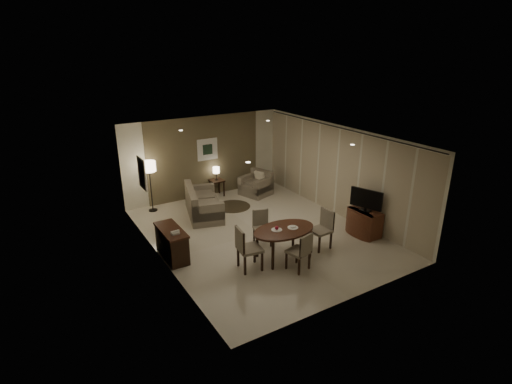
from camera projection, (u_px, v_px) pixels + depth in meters
room_shell at (252, 183)px, 10.78m from camera, size 5.50×7.00×2.70m
taupe_accent at (205, 157)px, 13.25m from camera, size 3.96×0.03×2.70m
curtain_wall at (337, 172)px, 11.78m from camera, size 0.08×6.70×2.58m
curtain_rod at (340, 128)px, 11.32m from camera, size 0.03×6.80×0.03m
art_back_frame at (207, 149)px, 13.19m from camera, size 0.72×0.03×0.72m
art_back_canvas at (208, 149)px, 13.18m from camera, size 0.34×0.01×0.34m
art_left_frame at (142, 174)px, 9.92m from camera, size 0.03×0.60×0.80m
art_left_canvas at (142, 173)px, 9.93m from camera, size 0.01×0.46×0.64m
downlight_nl at (248, 162)px, 7.87m from camera, size 0.10×0.10×0.01m
downlight_nr at (352, 145)px, 9.24m from camera, size 0.10×0.10×0.01m
downlight_fl at (181, 130)px, 10.75m from camera, size 0.10×0.10×0.01m
downlight_fr at (268, 121)px, 12.12m from camera, size 0.10×0.10×0.01m
console_desk at (172, 243)px, 9.59m from camera, size 0.48×1.20×0.75m
telephone at (175, 232)px, 9.20m from camera, size 0.20×0.14×0.09m
tv_cabinet at (364, 222)px, 10.78m from camera, size 0.48×0.90×0.70m
flat_tv at (366, 199)px, 10.53m from camera, size 0.36×0.85×0.60m
dining_table at (284, 243)px, 9.62m from camera, size 1.58×0.99×0.74m
chair_near at (298, 251)px, 9.06m from camera, size 0.55×0.55×0.93m
chair_far at (262, 229)px, 10.20m from camera, size 0.53×0.53×0.89m
chair_left at (250, 248)px, 9.05m from camera, size 0.57×0.57×1.05m
chair_right at (320, 230)px, 10.00m from camera, size 0.51×0.51×0.99m
plate_a at (277, 230)px, 9.44m from camera, size 0.26×0.26×0.02m
plate_b at (293, 228)px, 9.55m from camera, size 0.26×0.26×0.02m
fruit_apple at (277, 228)px, 9.42m from camera, size 0.09×0.09×0.09m
napkin at (293, 227)px, 9.54m from camera, size 0.12×0.08×0.03m
round_rug at (233, 206)px, 12.74m from camera, size 1.10×1.10×0.01m
sofa at (204, 201)px, 11.97m from camera, size 2.03×1.39×0.87m
armchair at (256, 183)px, 13.62m from camera, size 1.10×1.13×0.81m
side_table at (217, 188)px, 13.56m from camera, size 0.44×0.44×0.56m
table_lamp at (216, 173)px, 13.39m from camera, size 0.22×0.22×0.50m
floor_lamp at (151, 187)px, 12.16m from camera, size 0.40×0.40×1.59m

